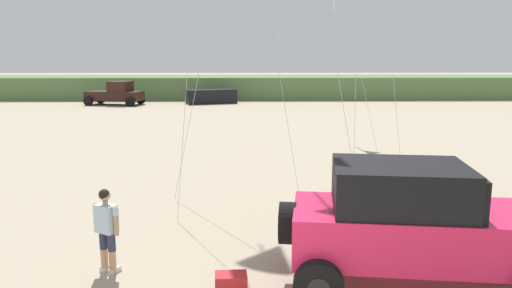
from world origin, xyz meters
name	(u,v)px	position (x,y,z in m)	size (l,w,h in m)	color
dune_ridge	(246,87)	(-0.46, 43.33, 1.03)	(90.00, 7.60, 2.07)	#567A47
jeep	(414,223)	(2.61, 2.85, 1.20)	(4.98, 2.91, 2.26)	#EA2151
person_watching	(107,226)	(-3.03, 3.52, 0.94)	(0.55, 0.44, 1.67)	tan
cooler_box	(231,284)	(-0.64, 2.59, 0.19)	(0.56, 0.36, 0.38)	#B21E23
distant_pickup	(116,94)	(-11.31, 35.93, 0.94)	(4.89, 3.21, 1.98)	black
distant_sedan	(211,96)	(-3.45, 37.12, 0.60)	(4.20, 1.70, 1.20)	black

